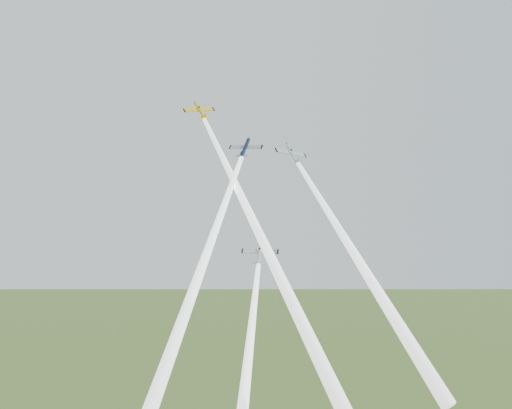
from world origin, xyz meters
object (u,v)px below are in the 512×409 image
plane_yellow (200,110)px  plane_silver_low (260,253)px  plane_navy (245,148)px  plane_silver_right (292,154)px

plane_yellow → plane_silver_low: (11.68, -12.39, -30.88)m
plane_navy → plane_silver_right: plane_silver_right is taller
plane_navy → plane_silver_right: size_ratio=0.91×
plane_silver_low → plane_yellow: bearing=147.1°
plane_navy → plane_silver_low: 21.88m
plane_navy → plane_silver_low: bearing=-23.6°
plane_silver_right → plane_navy: bearing=179.6°
plane_navy → plane_silver_low: plane_navy is taller
plane_navy → plane_silver_right: (10.68, 4.86, -0.46)m
plane_navy → plane_yellow: bearing=158.7°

